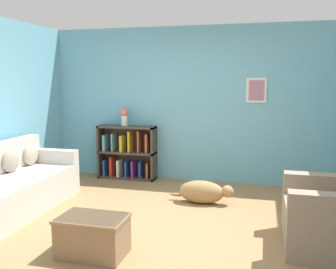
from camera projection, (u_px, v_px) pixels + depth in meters
ground_plane at (159, 228)px, 4.35m from camera, size 14.00×14.00×0.00m
wall_back at (195, 105)px, 6.32m from camera, size 5.60×0.13×2.60m
couch at (11, 187)px, 4.90m from camera, size 0.83×1.95×0.87m
bookshelf at (127, 153)px, 6.54m from camera, size 1.02×0.29×0.93m
coffee_table at (93, 234)px, 3.66m from camera, size 0.67×0.44×0.39m
dog at (203, 192)px, 5.22m from camera, size 0.92×0.29×0.32m
vase at (124, 116)px, 6.44m from camera, size 0.14×0.14×0.31m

